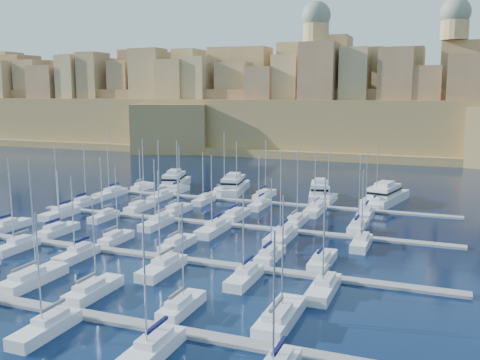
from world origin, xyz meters
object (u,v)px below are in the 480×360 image
at_px(sailboat_4, 181,306).
at_px(motor_yacht_d, 385,196).
at_px(motor_yacht_c, 320,192).
at_px(motor_yacht_b, 234,186).
at_px(sailboat_2, 33,278).
at_px(motor_yacht_a, 175,182).

relative_size(sailboat_4, motor_yacht_d, 0.68).
height_order(motor_yacht_c, motor_yacht_d, same).
height_order(motor_yacht_b, motor_yacht_c, same).
bearing_deg(sailboat_2, motor_yacht_a, 103.06).
distance_m(motor_yacht_b, motor_yacht_c, 22.06).
bearing_deg(sailboat_4, motor_yacht_b, 107.28).
bearing_deg(sailboat_2, motor_yacht_c, 71.85).
xyz_separation_m(sailboat_4, motor_yacht_b, (-21.97, 70.65, 1.00)).
bearing_deg(motor_yacht_a, sailboat_4, -61.29).
height_order(sailboat_2, sailboat_4, sailboat_2).
relative_size(sailboat_2, motor_yacht_b, 0.97).
relative_size(motor_yacht_a, motor_yacht_d, 0.90).
bearing_deg(motor_yacht_a, motor_yacht_d, 0.91).
bearing_deg(motor_yacht_b, sailboat_2, -90.43).
xyz_separation_m(sailboat_2, motor_yacht_a, (-16.09, 69.39, 0.95)).
distance_m(sailboat_2, sailboat_4, 22.52).
relative_size(sailboat_2, motor_yacht_c, 1.05).
bearing_deg(sailboat_2, motor_yacht_b, 89.57).
distance_m(motor_yacht_a, motor_yacht_b, 16.62).
bearing_deg(sailboat_4, motor_yacht_c, 89.94).
bearing_deg(motor_yacht_a, motor_yacht_c, -0.75).
bearing_deg(motor_yacht_d, sailboat_4, -101.78).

